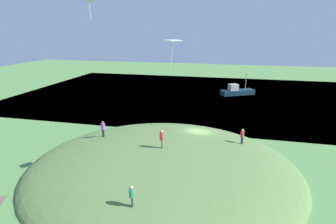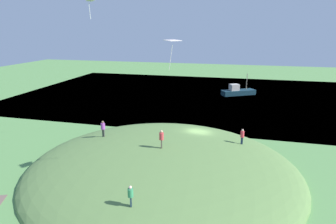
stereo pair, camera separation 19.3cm
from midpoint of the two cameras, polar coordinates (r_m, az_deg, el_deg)
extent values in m
plane|color=#578A49|center=(33.25, 6.14, -6.54)|extent=(160.00, 160.00, 0.00)
cube|color=#2F5785|center=(57.73, 9.42, 3.23)|extent=(45.10, 80.00, 0.40)
ellipsoid|color=#5C7F43|center=(27.47, -1.35, -11.72)|extent=(24.77, 26.34, 4.07)
cube|color=#122C38|center=(59.25, 14.15, 3.99)|extent=(5.27, 7.17, 1.02)
cube|color=#A49F9A|center=(58.50, 13.32, 5.04)|extent=(2.14, 2.26, 1.27)
cylinder|color=gray|center=(59.73, 15.77, 6.11)|extent=(0.14, 0.14, 3.35)
cube|color=brown|center=(26.76, -1.49, -6.63)|extent=(0.26, 0.19, 0.89)
cylinder|color=#CA3A40|center=(26.46, -1.51, -5.06)|extent=(0.53, 0.53, 0.70)
sphere|color=tan|center=(26.28, -1.51, -4.08)|extent=(0.27, 0.27, 0.27)
cube|color=#1E2D4B|center=(30.05, 14.93, -5.72)|extent=(0.12, 0.21, 0.80)
cylinder|color=#D63642|center=(29.79, 15.03, -4.45)|extent=(0.40, 0.40, 0.63)
sphere|color=beige|center=(29.64, 15.09, -3.67)|extent=(0.24, 0.24, 0.24)
cube|color=#383937|center=(31.50, -13.45, -4.26)|extent=(0.17, 0.26, 0.88)
cylinder|color=purple|center=(31.23, -13.55, -2.91)|extent=(0.51, 0.51, 0.70)
sphere|color=brown|center=(31.08, -13.61, -2.07)|extent=(0.26, 0.26, 0.26)
cube|color=#213647|center=(19.77, -7.75, -17.97)|extent=(0.24, 0.18, 0.76)
cylinder|color=#358858|center=(19.39, -7.83, -16.32)|extent=(0.49, 0.49, 0.60)
sphere|color=beige|center=(19.17, -7.88, -15.28)|extent=(0.23, 0.23, 0.23)
cube|color=white|center=(26.43, -16.02, 21.43)|extent=(0.84, 0.71, 0.14)
cylinder|color=white|center=(26.41, -16.15, 19.53)|extent=(0.15, 0.16, 1.37)
cube|color=white|center=(20.90, 0.86, 14.67)|extent=(1.44, 1.35, 0.09)
cylinder|color=white|center=(20.91, 0.47, 11.25)|extent=(0.06, 0.29, 1.89)
cylinder|color=brown|center=(36.95, -2.04, -3.20)|extent=(0.14, 0.14, 0.98)
camera|label=1|loc=(0.10, -90.18, -0.05)|focal=29.33mm
camera|label=2|loc=(0.10, 89.82, 0.05)|focal=29.33mm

